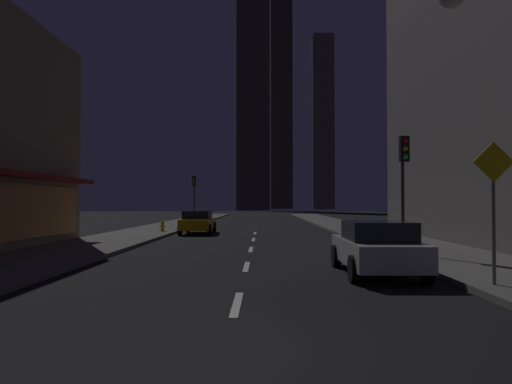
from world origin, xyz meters
TOP-DOWN VIEW (x-y plane):
  - ground_plane at (0.00, 32.00)m, footprint 78.00×136.00m
  - sidewalk_right at (7.00, 32.00)m, footprint 4.00×76.00m
  - sidewalk_left at (-7.00, 32.00)m, footprint 4.00×76.00m
  - lane_marking_center at (0.00, 11.00)m, footprint 0.16×28.20m
  - skyscraper_distant_tall at (-2.02, 115.12)m, footprint 8.54×5.41m
  - skyscraper_distant_mid at (6.61, 147.43)m, footprint 7.03×7.73m
  - skyscraper_distant_short at (19.26, 138.55)m, footprint 6.15×6.86m
  - car_parked_near at (3.60, 6.96)m, footprint 1.98×4.24m
  - car_parked_far at (-3.60, 23.44)m, footprint 1.98×4.24m
  - fire_hydrant_far_left at (-5.90, 23.77)m, footprint 0.42×0.30m
  - traffic_light_near_right at (5.50, 10.76)m, footprint 0.32×0.48m
  - traffic_light_far_left at (-5.50, 34.64)m, footprint 0.32×0.48m
  - street_lamp_right at (5.38, 4.27)m, footprint 1.96×0.56m
  - pedestrian_crossing_sign at (5.60, 4.57)m, footprint 0.91×0.08m

SIDE VIEW (x-z plane):
  - ground_plane at x=0.00m, z-range -0.10..0.00m
  - lane_marking_center at x=0.00m, z-range 0.00..0.01m
  - sidewalk_right at x=7.00m, z-range 0.00..0.15m
  - sidewalk_left at x=-7.00m, z-range 0.00..0.15m
  - fire_hydrant_far_left at x=-5.90m, z-range 0.13..0.78m
  - car_parked_near at x=3.60m, z-range 0.02..1.47m
  - car_parked_far at x=-3.60m, z-range 0.02..1.47m
  - pedestrian_crossing_sign at x=5.60m, z-range 0.44..3.59m
  - traffic_light_near_right at x=5.50m, z-range 1.09..5.29m
  - traffic_light_far_left at x=-5.50m, z-range 1.09..5.29m
  - street_lamp_right at x=5.38m, z-range 1.78..8.36m
  - skyscraper_distant_short at x=19.26m, z-range 0.00..53.86m
  - skyscraper_distant_tall at x=-2.02m, z-range 0.00..54.68m
  - skyscraper_distant_mid at x=6.61m, z-range 0.00..72.27m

